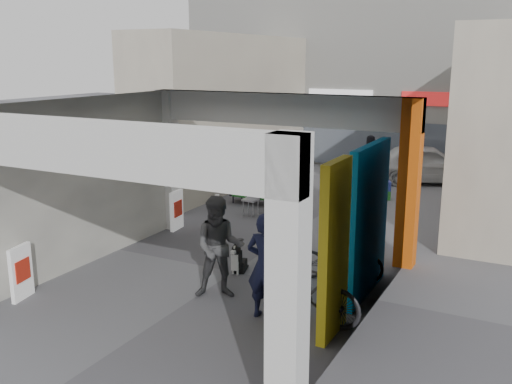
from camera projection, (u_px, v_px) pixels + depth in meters
The scene contains 21 objects.
ground at pixel (234, 272), 11.64m from camera, with size 90.00×90.00×0.00m, color #59595F.
arcade_canopy at pixel (236, 171), 10.16m from camera, with size 6.40×6.45×6.40m.
far_building at pixel (406, 64), 22.80m from camera, with size 18.00×4.08×8.00m.
plaza_bldg_left at pixel (227, 110), 19.56m from camera, with size 2.00×9.00×5.00m, color #BBB19B.
plaza_bldg_right at pixel (512, 124), 15.52m from camera, with size 2.00×9.00×5.00m, color #BBB19B.
bollard_left at pixel (217, 213), 14.25m from camera, with size 0.09×0.09×0.94m, color gray.
bollard_center at pixel (284, 223), 13.56m from camera, with size 0.09×0.09×0.88m, color gray.
bollard_right at pixel (347, 231), 12.73m from camera, with size 0.09×0.09×0.96m, color gray.
advert_board_near at pixel (21, 272), 10.25m from camera, with size 0.20×0.55×1.00m.
advert_board_far at pixel (177, 210), 14.41m from camera, with size 0.15×0.56×1.00m.
cafe_set at pixel (274, 202), 15.92m from camera, with size 1.49×1.20×0.90m.
produce_stand at pixel (253, 192), 17.06m from camera, with size 1.28×0.70×0.85m.
crate_stack at pixel (383, 190), 17.56m from camera, with size 0.55×0.50×0.56m.
border_collie at pixel (238, 261), 11.55m from camera, with size 0.24×0.47×0.64m.
man_with_dog at pixel (266, 266), 9.41m from camera, with size 0.67×0.44×1.83m, color black.
man_back_turned at pixel (219, 247), 10.25m from camera, with size 0.92×0.71×1.88m, color #38393B.
man_elderly at pixel (361, 224), 12.18m from camera, with size 0.79×0.51×1.61m, color #6093BB.
man_crates at pixel (370, 167), 17.55m from camera, with size 1.15×0.48×1.96m, color black.
bicycle_front at pixel (340, 259), 11.11m from camera, with size 0.59×1.70×0.89m, color black.
bicycle_rear at pixel (310, 290), 9.35m from camera, with size 0.51×1.82×1.09m, color black.
white_van at pixel (426, 164), 19.78m from camera, with size 1.59×3.96×1.35m, color silver.
Camera 1 is at (5.45, -9.51, 4.28)m, focal length 40.00 mm.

